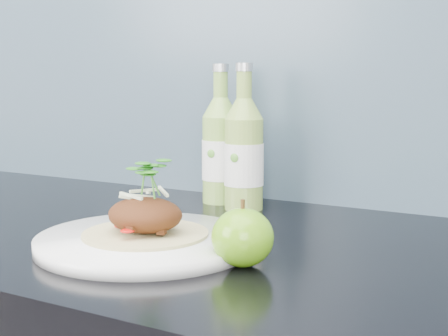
{
  "coord_description": "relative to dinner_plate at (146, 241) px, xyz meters",
  "views": [
    {
      "loc": [
        0.46,
        0.99,
        1.11
      ],
      "look_at": [
        0.08,
        1.67,
        1.0
      ],
      "focal_mm": 50.0,
      "sensor_mm": 36.0,
      "label": 1
    }
  ],
  "objects": [
    {
      "name": "cider_bottle_left",
      "position": [
        -0.07,
        0.31,
        0.08
      ],
      "size": [
        0.08,
        0.08,
        0.24
      ],
      "rotation": [
        0.0,
        0.0,
        0.4
      ],
      "color": "#85B34A",
      "rests_on": "kitchen_counter"
    },
    {
      "name": "dinner_plate",
      "position": [
        0.0,
        0.0,
        0.0
      ],
      "size": [
        0.29,
        0.29,
        0.02
      ],
      "color": "white",
      "rests_on": "kitchen_counter"
    },
    {
      "name": "pork_taco",
      "position": [
        0.0,
        -0.0,
        0.04
      ],
      "size": [
        0.16,
        0.16,
        0.1
      ],
      "color": "tan",
      "rests_on": "dinner_plate"
    },
    {
      "name": "green_apple",
      "position": [
        0.14,
        -0.01,
        0.03
      ],
      "size": [
        0.09,
        0.09,
        0.08
      ],
      "rotation": [
        0.0,
        0.0,
        0.42
      ],
      "color": "#3D870E",
      "rests_on": "kitchen_counter"
    },
    {
      "name": "cider_bottle_right",
      "position": [
        -0.01,
        0.27,
        0.08
      ],
      "size": [
        0.08,
        0.08,
        0.24
      ],
      "rotation": [
        0.0,
        0.0,
        -0.3
      ],
      "color": "#89AD48",
      "rests_on": "kitchen_counter"
    }
  ]
}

